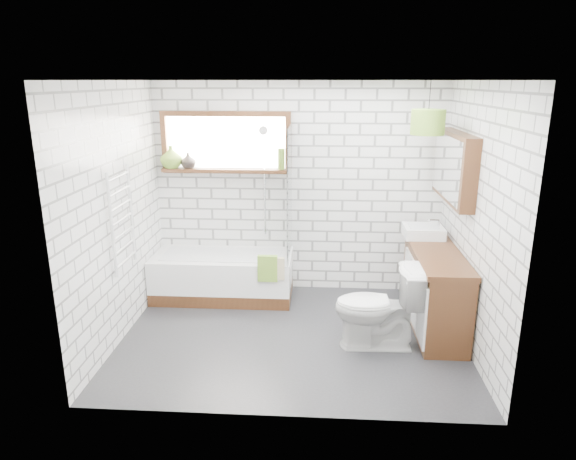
# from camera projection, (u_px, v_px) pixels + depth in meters

# --- Properties ---
(floor) EXTENTS (3.40, 2.60, 0.01)m
(floor) POSITION_uv_depth(u_px,v_px,m) (292.00, 336.00, 5.22)
(floor) COLOR #232326
(floor) RESTS_ON ground
(ceiling) EXTENTS (3.40, 2.60, 0.01)m
(ceiling) POSITION_uv_depth(u_px,v_px,m) (293.00, 80.00, 4.51)
(ceiling) COLOR white
(ceiling) RESTS_ON ground
(wall_back) EXTENTS (3.40, 0.01, 2.50)m
(wall_back) POSITION_uv_depth(u_px,v_px,m) (298.00, 189.00, 6.12)
(wall_back) COLOR white
(wall_back) RESTS_ON ground
(wall_front) EXTENTS (3.40, 0.01, 2.50)m
(wall_front) POSITION_uv_depth(u_px,v_px,m) (282.00, 265.00, 3.62)
(wall_front) COLOR white
(wall_front) RESTS_ON ground
(wall_left) EXTENTS (0.01, 2.60, 2.50)m
(wall_left) POSITION_uv_depth(u_px,v_px,m) (117.00, 214.00, 4.97)
(wall_left) COLOR white
(wall_left) RESTS_ON ground
(wall_right) EXTENTS (0.01, 2.60, 2.50)m
(wall_right) POSITION_uv_depth(u_px,v_px,m) (475.00, 220.00, 4.76)
(wall_right) COLOR white
(wall_right) RESTS_ON ground
(window) EXTENTS (1.52, 0.16, 0.68)m
(window) POSITION_uv_depth(u_px,v_px,m) (226.00, 143.00, 5.97)
(window) COLOR #361D0F
(window) RESTS_ON wall_back
(towel_radiator) EXTENTS (0.06, 0.52, 1.00)m
(towel_radiator) POSITION_uv_depth(u_px,v_px,m) (122.00, 219.00, 4.98)
(towel_radiator) COLOR white
(towel_radiator) RESTS_ON wall_left
(mirror_cabinet) EXTENTS (0.16, 1.20, 0.70)m
(mirror_cabinet) POSITION_uv_depth(u_px,v_px,m) (454.00, 167.00, 5.23)
(mirror_cabinet) COLOR #361D0F
(mirror_cabinet) RESTS_ON wall_right
(shower_riser) EXTENTS (0.02, 0.02, 1.30)m
(shower_riser) POSITION_uv_depth(u_px,v_px,m) (265.00, 181.00, 6.07)
(shower_riser) COLOR silver
(shower_riser) RESTS_ON wall_back
(bathtub) EXTENTS (1.63, 0.72, 0.53)m
(bathtub) POSITION_uv_depth(u_px,v_px,m) (223.00, 276.00, 6.10)
(bathtub) COLOR white
(bathtub) RESTS_ON floor
(shower_screen) EXTENTS (0.02, 0.72, 1.50)m
(shower_screen) POSITION_uv_depth(u_px,v_px,m) (289.00, 193.00, 5.77)
(shower_screen) COLOR white
(shower_screen) RESTS_ON bathtub
(towel_green) EXTENTS (0.22, 0.06, 0.30)m
(towel_green) POSITION_uv_depth(u_px,v_px,m) (268.00, 268.00, 5.65)
(towel_green) COLOR olive
(towel_green) RESTS_ON bathtub
(towel_beige) EXTENTS (0.20, 0.05, 0.25)m
(towel_beige) POSITION_uv_depth(u_px,v_px,m) (276.00, 269.00, 5.65)
(towel_beige) COLOR tan
(towel_beige) RESTS_ON bathtub
(vanity) EXTENTS (0.47, 1.45, 0.83)m
(vanity) POSITION_uv_depth(u_px,v_px,m) (435.00, 289.00, 5.32)
(vanity) COLOR #361D0F
(vanity) RESTS_ON floor
(basin) EXTENTS (0.43, 0.37, 0.12)m
(basin) POSITION_uv_depth(u_px,v_px,m) (423.00, 232.00, 5.67)
(basin) COLOR white
(basin) RESTS_ON vanity
(tap) EXTENTS (0.03, 0.03, 0.14)m
(tap) POSITION_uv_depth(u_px,v_px,m) (438.00, 227.00, 5.65)
(tap) COLOR silver
(tap) RESTS_ON vanity
(toilet) EXTENTS (0.48, 0.82, 0.82)m
(toilet) POSITION_uv_depth(u_px,v_px,m) (377.00, 307.00, 4.91)
(toilet) COLOR white
(toilet) RESTS_ON floor
(vase_olive) EXTENTS (0.30, 0.30, 0.27)m
(vase_olive) POSITION_uv_depth(u_px,v_px,m) (171.00, 159.00, 6.03)
(vase_olive) COLOR olive
(vase_olive) RESTS_ON window
(vase_dark) EXTENTS (0.21, 0.21, 0.18)m
(vase_dark) POSITION_uv_depth(u_px,v_px,m) (188.00, 162.00, 6.03)
(vase_dark) COLOR black
(vase_dark) RESTS_ON window
(bottle) EXTENTS (0.10, 0.10, 0.24)m
(bottle) POSITION_uv_depth(u_px,v_px,m) (281.00, 161.00, 5.96)
(bottle) COLOR olive
(bottle) RESTS_ON window
(pendant) EXTENTS (0.34, 0.34, 0.25)m
(pendant) POSITION_uv_depth(u_px,v_px,m) (428.00, 122.00, 5.10)
(pendant) COLOR olive
(pendant) RESTS_ON ceiling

